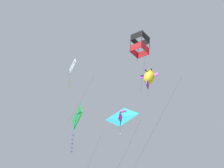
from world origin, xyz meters
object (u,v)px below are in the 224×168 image
Objects in this scene: kite_diamond_mid_left at (73,66)px; kite_diamond_far_centre at (77,117)px; kite_box_upper_right at (140,45)px; kite_fish_low_drifter at (149,77)px; kite_delta_near_right at (121,117)px.

kite_diamond_far_centre is at bearing -171.56° from kite_diamond_mid_left.
kite_diamond_far_centre is 5.16m from kite_diamond_mid_left.
kite_box_upper_right is 0.65× the size of kite_fish_low_drifter.
kite_delta_near_right is 1.24× the size of kite_box_upper_right.
kite_fish_low_drifter reaches higher than kite_diamond_far_centre.
kite_box_upper_right reaches higher than kite_fish_low_drifter.
kite_fish_low_drifter is (-3.96, -2.42, 2.17)m from kite_delta_near_right.
kite_fish_low_drifter is (-1.34, -6.78, -1.87)m from kite_diamond_mid_left.
kite_delta_near_right is (2.61, -4.36, -4.04)m from kite_diamond_mid_left.
kite_diamond_mid_left reaches higher than kite_delta_near_right.
kite_diamond_mid_left is 0.99× the size of kite_delta_near_right.
kite_diamond_mid_left is 6.50m from kite_delta_near_right.
kite_diamond_far_centre is 0.94× the size of kite_fish_low_drifter.
kite_diamond_far_centre is at bearing 68.74° from kite_delta_near_right.
kite_delta_near_right is 5.12m from kite_fish_low_drifter.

